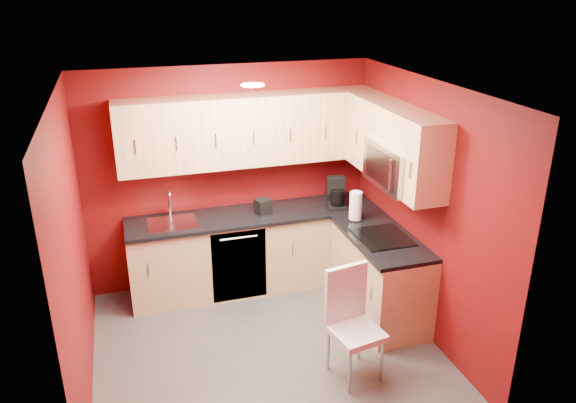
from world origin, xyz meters
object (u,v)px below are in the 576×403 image
coffee_maker (337,193)px  napkin_holder (263,206)px  dining_chair (356,327)px  sink (172,219)px  microwave (398,166)px  paper_towel (356,206)px

coffee_maker → napkin_holder: size_ratio=2.10×
dining_chair → sink: bearing=116.8°
microwave → dining_chair: (-0.74, -0.82, -1.15)m
microwave → sink: microwave is taller
sink → paper_towel: bearing=-14.8°
dining_chair → coffee_maker: bearing=64.5°
coffee_maker → dining_chair: size_ratio=0.33×
microwave → sink: 2.43m
coffee_maker → microwave: bearing=-61.8°
napkin_holder → coffee_maker: bearing=-4.7°
microwave → coffee_maker: microwave is taller
microwave → dining_chair: bearing=-132.1°
coffee_maker → dining_chair: bearing=-93.7°
sink → paper_towel: size_ratio=1.65×
sink → dining_chair: sink is taller
napkin_holder → microwave: bearing=-41.1°
microwave → napkin_holder: (-1.10, 0.96, -0.67)m
sink → napkin_holder: 0.99m
coffee_maker → dining_chair: (-0.48, -1.71, -0.57)m
sink → microwave: bearing=-25.6°
napkin_holder → dining_chair: size_ratio=0.16×
microwave → coffee_maker: (-0.26, 0.89, -0.58)m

